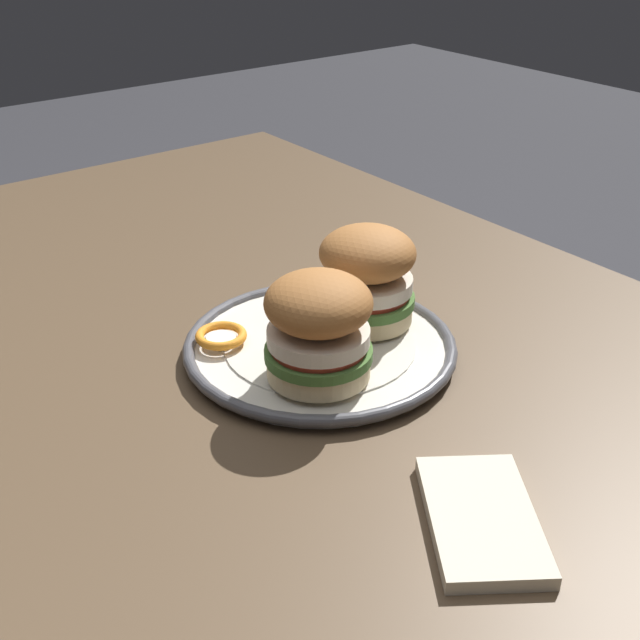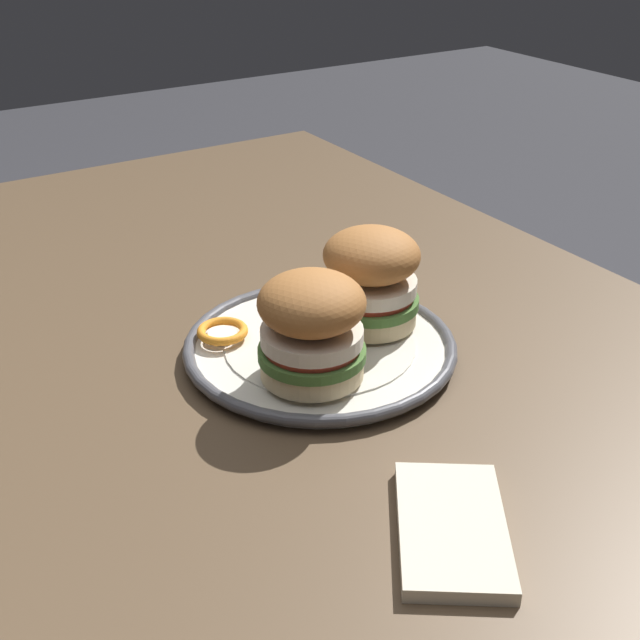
# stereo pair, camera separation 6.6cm
# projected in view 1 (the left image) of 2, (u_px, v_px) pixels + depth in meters

# --- Properties ---
(dining_table) EXTENTS (1.27, 0.86, 0.72)m
(dining_table) POSITION_uv_depth(u_px,v_px,m) (265.00, 419.00, 0.90)
(dining_table) COLOR brown
(dining_table) RESTS_ON ground
(dinner_plate) EXTENTS (0.27, 0.27, 0.02)m
(dinner_plate) POSITION_uv_depth(u_px,v_px,m) (320.00, 347.00, 0.82)
(dinner_plate) COLOR silver
(dinner_plate) RESTS_ON dining_table
(sandwich_half_left) EXTENTS (0.13, 0.13, 0.10)m
(sandwich_half_left) POSITION_uv_depth(u_px,v_px,m) (367.00, 275.00, 0.83)
(sandwich_half_left) COLOR beige
(sandwich_half_left) RESTS_ON dinner_plate
(sandwich_half_right) EXTENTS (0.13, 0.13, 0.10)m
(sandwich_half_right) POSITION_uv_depth(u_px,v_px,m) (318.00, 326.00, 0.74)
(sandwich_half_right) COLOR beige
(sandwich_half_right) RESTS_ON dinner_plate
(orange_peel_curled) EXTENTS (0.07, 0.07, 0.01)m
(orange_peel_curled) POSITION_uv_depth(u_px,v_px,m) (221.00, 336.00, 0.82)
(orange_peel_curled) COLOR orange
(orange_peel_curled) RESTS_ON dinner_plate
(orange_peel_strip_long) EXTENTS (0.07, 0.07, 0.01)m
(orange_peel_strip_long) POSITION_uv_depth(u_px,v_px,m) (292.00, 328.00, 0.83)
(orange_peel_strip_long) COLOR orange
(orange_peel_strip_long) RESTS_ON dinner_plate
(folded_napkin) EXTENTS (0.15, 0.14, 0.01)m
(folded_napkin) POSITION_uv_depth(u_px,v_px,m) (482.00, 518.00, 0.61)
(folded_napkin) COLOR beige
(folded_napkin) RESTS_ON dining_table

